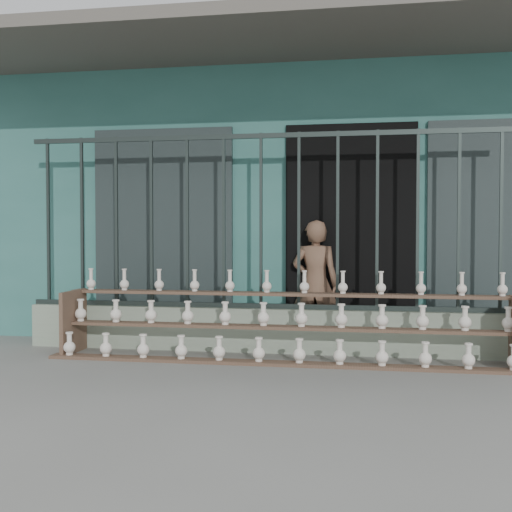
# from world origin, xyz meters

# --- Properties ---
(ground) EXTENTS (60.00, 60.00, 0.00)m
(ground) POSITION_xyz_m (0.00, 0.00, 0.00)
(ground) COLOR slate
(workshop_building) EXTENTS (7.40, 6.60, 3.21)m
(workshop_building) POSITION_xyz_m (0.00, 4.23, 1.62)
(workshop_building) COLOR #346E67
(workshop_building) RESTS_ON ground
(parapet_wall) EXTENTS (5.00, 0.20, 0.45)m
(parapet_wall) POSITION_xyz_m (0.00, 1.30, 0.23)
(parapet_wall) COLOR gray
(parapet_wall) RESTS_ON ground
(security_fence) EXTENTS (5.00, 0.04, 1.80)m
(security_fence) POSITION_xyz_m (-0.00, 1.30, 1.35)
(security_fence) COLOR #283330
(security_fence) RESTS_ON parapet_wall
(shelf_rack) EXTENTS (4.50, 0.68, 0.85)m
(shelf_rack) POSITION_xyz_m (0.27, 0.89, 0.36)
(shelf_rack) COLOR brown
(shelf_rack) RESTS_ON ground
(elderly_woman) EXTENTS (0.51, 0.35, 1.36)m
(elderly_woman) POSITION_xyz_m (0.53, 1.66, 0.68)
(elderly_woman) COLOR brown
(elderly_woman) RESTS_ON ground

